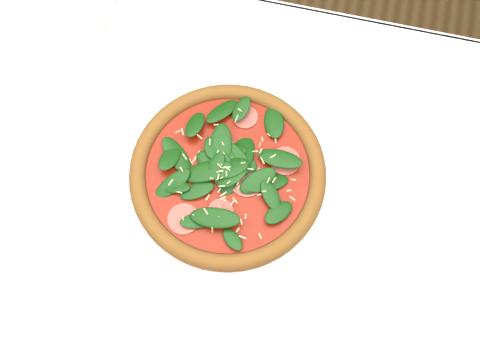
# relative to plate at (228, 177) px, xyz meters

# --- Properties ---
(ground) EXTENTS (6.00, 6.00, 0.00)m
(ground) POSITION_rel_plate_xyz_m (-0.05, -0.04, -0.76)
(ground) COLOR brown
(ground) RESTS_ON ground
(dining_table) EXTENTS (1.21, 0.81, 0.75)m
(dining_table) POSITION_rel_plate_xyz_m (-0.05, -0.04, -0.11)
(dining_table) COLOR white
(dining_table) RESTS_ON ground
(plate) EXTENTS (0.37, 0.37, 0.02)m
(plate) POSITION_rel_plate_xyz_m (0.00, 0.00, 0.00)
(plate) COLOR white
(plate) RESTS_ON dining_table
(pizza) EXTENTS (0.40, 0.40, 0.04)m
(pizza) POSITION_rel_plate_xyz_m (-0.00, -0.00, 0.02)
(pizza) COLOR brown
(pizza) RESTS_ON plate
(wine_glass) EXTENTS (0.08, 0.08, 0.19)m
(wine_glass) POSITION_rel_plate_xyz_m (-0.25, 0.18, 0.12)
(wine_glass) COLOR white
(wine_glass) RESTS_ON dining_table
(saucer_far) EXTENTS (0.13, 0.13, 0.01)m
(saucer_far) POSITION_rel_plate_xyz_m (0.24, 0.27, -0.00)
(saucer_far) COLOR white
(saucer_far) RESTS_ON dining_table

